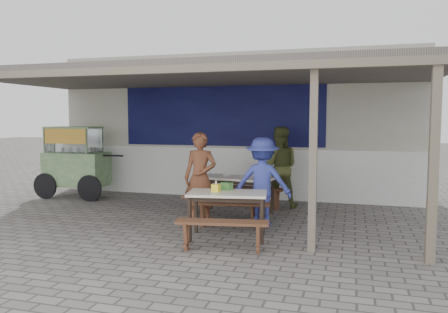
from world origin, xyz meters
TOP-DOWN VIEW (x-y plane):
  - ground at (0.00, 0.00)m, footprint 60.00×60.00m
  - back_wall at (-0.00, 3.58)m, footprint 9.00×1.28m
  - warung_roof at (0.02, 0.90)m, footprint 9.00×4.21m
  - table_left at (0.67, 1.18)m, footprint 1.54×0.82m
  - bench_left_street at (0.58, 0.47)m, footprint 1.59×0.47m
  - bench_left_wall at (0.76, 1.88)m, footprint 1.59×0.47m
  - table_right at (1.00, -0.60)m, footprint 1.33×0.86m
  - bench_right_street at (1.11, -1.29)m, footprint 1.36×0.50m
  - bench_right_wall at (0.88, 0.09)m, footprint 1.36×0.50m
  - vendor_cart at (-3.56, 1.91)m, footprint 2.16×0.85m
  - patron_street_side at (0.24, 0.24)m, footprint 0.62×0.41m
  - patron_wall_side at (1.38, 2.13)m, footprint 0.93×0.76m
  - patron_right_table at (1.36, 0.42)m, footprint 1.07×0.67m
  - tissue_box at (0.81, -0.59)m, footprint 0.13×0.13m
  - donation_box at (0.92, -0.38)m, footprint 0.21×0.18m
  - condiment_jar at (1.07, 1.35)m, footprint 0.07×0.07m
  - condiment_bowl at (0.45, 1.25)m, footprint 0.27×0.27m

SIDE VIEW (x-z plane):
  - ground at x=0.00m, z-range 0.00..0.00m
  - bench_right_street at x=1.11m, z-range 0.11..0.56m
  - bench_right_wall at x=0.88m, z-range 0.11..0.56m
  - bench_left_street at x=0.58m, z-range 0.12..0.57m
  - bench_left_wall at x=0.76m, z-range 0.12..0.57m
  - table_right at x=1.00m, z-range 0.29..1.04m
  - table_left at x=0.67m, z-range 0.30..1.05m
  - condiment_bowl at x=0.45m, z-range 0.75..0.80m
  - condiment_jar at x=1.07m, z-range 0.75..0.83m
  - patron_right_table at x=1.36m, z-range 0.00..1.58m
  - donation_box at x=0.92m, z-range 0.75..0.87m
  - tissue_box at x=0.81m, z-range 0.75..0.87m
  - patron_street_side at x=0.24m, z-range 0.00..1.67m
  - patron_wall_side at x=1.38m, z-range 0.00..1.74m
  - vendor_cart at x=-3.56m, z-range 0.07..1.79m
  - back_wall at x=0.00m, z-range -0.03..3.47m
  - warung_roof at x=0.02m, z-range 1.31..4.12m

